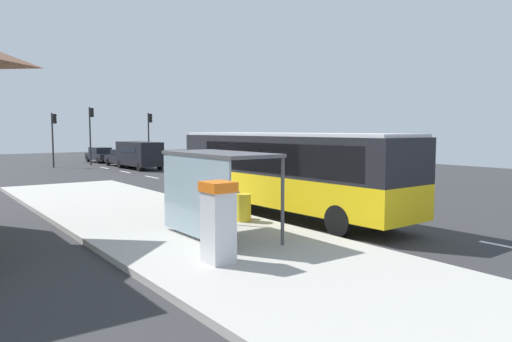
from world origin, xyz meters
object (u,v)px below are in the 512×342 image
white_van (139,153)px  ticket_machine (218,221)px  sedan_far (123,158)px  bus (286,169)px  traffic_light_far_side (54,131)px  traffic_light_median (91,127)px  bus_shelter (210,173)px  traffic_light_near_side (149,130)px  recycling_bin_blue (232,205)px  recycling_bin_yellow (243,208)px  sedan_near (101,155)px

white_van → ticket_machine: white_van is taller
sedan_far → white_van: bearing=-91.5°
bus → traffic_light_far_side: (-1.39, 30.28, 1.34)m
ticket_machine → traffic_light_median: traffic_light_median is taller
white_van → bus_shelter: (-8.61, -26.31, 0.75)m
sedan_far → traffic_light_near_side: size_ratio=0.91×
sedan_far → traffic_light_far_side: traffic_light_far_side is taller
traffic_light_far_side → recycling_bin_blue: bearing=-92.1°
ticket_machine → recycling_bin_blue: bearing=53.5°
bus_shelter → bus: bearing=25.2°
recycling_bin_blue → traffic_light_median: bearing=81.6°
traffic_light_near_side → traffic_light_far_side: (-8.60, 0.80, -0.09)m
sedan_far → recycling_bin_yellow: 29.49m
sedan_near → traffic_light_median: traffic_light_median is taller
white_van → ticket_machine: (-9.80, -28.69, -0.17)m
traffic_light_near_side → bus_shelter: 33.88m
ticket_machine → bus_shelter: bus_shelter is taller
bus → white_van: bearing=80.8°
bus → ticket_machine: bus is taller
bus_shelter → traffic_light_far_side: bearing=84.2°
recycling_bin_blue → traffic_light_near_side: size_ratio=0.19×
ticket_machine → bus: bearing=37.9°
white_van → recycling_bin_yellow: bearing=-104.5°
white_van → bus_shelter: bus_shelter is taller
sedan_near → recycling_bin_blue: sedan_near is taller
bus → recycling_bin_blue: size_ratio=11.67×
ticket_machine → traffic_light_far_side: 35.22m
white_van → recycling_bin_blue: (-6.40, -24.08, -0.69)m
white_van → sedan_near: bearing=89.5°
recycling_bin_blue → traffic_light_near_side: (9.70, 29.47, 2.62)m
bus → traffic_light_median: traffic_light_median is taller
sedan_far → bus_shelter: bus_shelter is taller
traffic_light_near_side → traffic_light_median: size_ratio=0.91×
bus → sedan_far: size_ratio=2.47×
ticket_machine → white_van: bearing=71.1°
sedan_far → bus_shelter: (-8.72, -30.28, 1.31)m
traffic_light_near_side → sedan_far: bearing=-156.2°
recycling_bin_yellow → traffic_light_near_side: size_ratio=0.19×
white_van → sedan_far: bearing=88.5°
recycling_bin_yellow → traffic_light_near_side: (9.70, 30.17, 2.62)m
recycling_bin_yellow → recycling_bin_blue: size_ratio=1.00×
traffic_light_near_side → bus_shelter: traffic_light_near_side is taller
sedan_near → white_van: bearing=-90.5°
traffic_light_near_side → bus_shelter: bearing=-110.6°
recycling_bin_yellow → bus_shelter: bus_shelter is taller
ticket_machine → recycling_bin_blue: ticket_machine is taller
recycling_bin_yellow → bus_shelter: (-2.21, -1.52, 1.44)m
ticket_machine → sedan_near: bearing=75.7°
sedan_near → traffic_light_far_side: 7.18m
traffic_light_near_side → traffic_light_median: 5.36m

